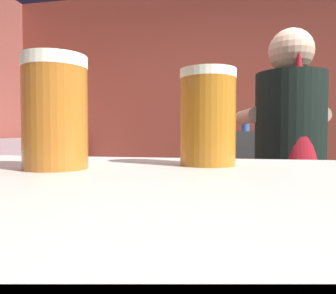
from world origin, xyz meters
TOP-DOWN VIEW (x-y plane):
  - wall_back at (0.00, 2.20)m, footprint 5.20×0.10m
  - prep_counter at (0.35, 0.76)m, footprint 2.10×0.60m
  - back_shelf at (0.13, 1.92)m, footprint 0.89×0.36m
  - mini_fridge at (-2.02, 1.75)m, footprint 0.66×0.58m
  - bartender at (0.25, 0.31)m, footprint 0.48×0.54m
  - mixing_bowl at (-0.19, 0.75)m, footprint 0.17×0.17m
  - chefs_knife at (0.53, 0.71)m, footprint 0.24×0.08m
  - pint_glass_near at (-0.25, -1.02)m, footprint 0.08×0.08m
  - pint_glass_far at (-0.06, -0.92)m, footprint 0.08×0.08m
  - bottle_soy at (0.08, 1.86)m, footprint 0.07×0.07m
  - bottle_vinegar at (0.24, 1.95)m, footprint 0.07×0.07m

SIDE VIEW (x-z plane):
  - prep_counter at x=0.35m, z-range 0.00..0.91m
  - mini_fridge at x=-2.02m, z-range 0.00..1.09m
  - back_shelf at x=0.13m, z-range 0.00..1.16m
  - chefs_knife at x=0.53m, z-range 0.91..0.92m
  - mixing_bowl at x=-0.19m, z-range 0.91..0.95m
  - bartender at x=0.25m, z-range 0.13..1.78m
  - pint_glass_far at x=-0.06m, z-range 1.08..1.22m
  - pint_glass_near at x=-0.25m, z-range 1.08..1.23m
  - bottle_vinegar at x=0.24m, z-range 1.14..1.32m
  - bottle_soy at x=0.08m, z-range 1.14..1.32m
  - wall_back at x=0.00m, z-range 0.00..2.70m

